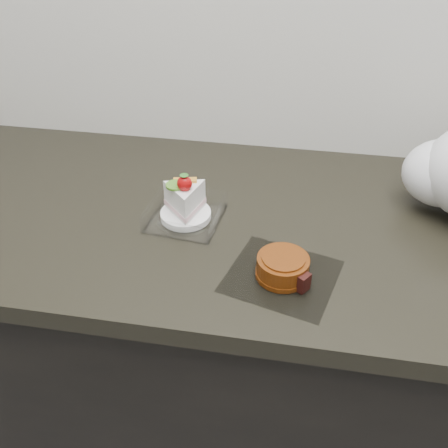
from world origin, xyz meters
The scene contains 3 objects.
counter centered at (0.00, 1.69, 0.45)m, with size 2.04×0.64×0.90m.
cake_tray centered at (-0.23, 1.66, 0.93)m, with size 0.15×0.15×0.11m.
mooncake_wrap centered at (-0.02, 1.52, 0.92)m, with size 0.22×0.21×0.04m.
Camera 1 is at (-0.01, 0.87, 1.49)m, focal length 40.00 mm.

